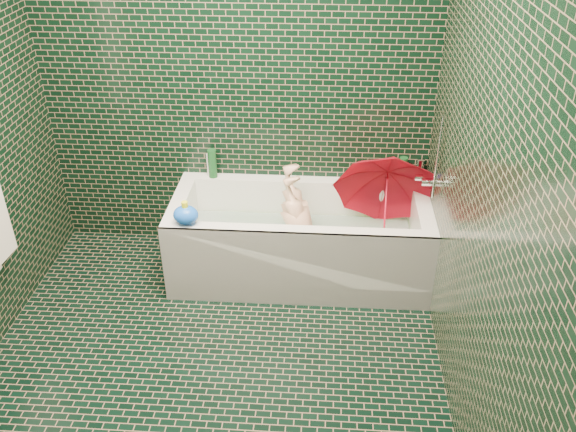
# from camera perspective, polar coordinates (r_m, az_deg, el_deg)

# --- Properties ---
(floor) EXTENTS (2.80, 2.80, 0.00)m
(floor) POSITION_cam_1_polar(r_m,az_deg,el_deg) (3.55, -7.32, -14.67)
(floor) COLOR black
(floor) RESTS_ON ground
(wall_back) EXTENTS (2.80, 0.00, 2.80)m
(wall_back) POSITION_cam_1_polar(r_m,az_deg,el_deg) (4.06, -4.96, 12.76)
(wall_back) COLOR black
(wall_back) RESTS_ON floor
(wall_right) EXTENTS (0.00, 2.80, 2.80)m
(wall_right) POSITION_cam_1_polar(r_m,az_deg,el_deg) (2.81, 17.80, 2.47)
(wall_right) COLOR black
(wall_right) RESTS_ON floor
(bathtub) EXTENTS (1.70, 0.75, 0.55)m
(bathtub) POSITION_cam_1_polar(r_m,az_deg,el_deg) (4.13, 1.11, -2.91)
(bathtub) COLOR white
(bathtub) RESTS_ON floor
(bath_mat) EXTENTS (1.35, 0.47, 0.01)m
(bath_mat) POSITION_cam_1_polar(r_m,az_deg,el_deg) (4.18, 1.12, -3.40)
(bath_mat) COLOR #3AD42A
(bath_mat) RESTS_ON bathtub
(water) EXTENTS (1.48, 0.53, 0.00)m
(water) POSITION_cam_1_polar(r_m,az_deg,el_deg) (4.10, 1.14, -1.75)
(water) COLOR silver
(water) RESTS_ON bathtub
(faucet) EXTENTS (0.18, 0.19, 0.55)m
(faucet) POSITION_cam_1_polar(r_m,az_deg,el_deg) (3.90, 13.25, 3.59)
(faucet) COLOR silver
(faucet) RESTS_ON wall_right
(child) EXTENTS (0.97, 0.36, 0.41)m
(child) POSITION_cam_1_polar(r_m,az_deg,el_deg) (4.08, 1.48, -1.74)
(child) COLOR #F0B796
(child) RESTS_ON bathtub
(umbrella) EXTENTS (0.86, 0.96, 0.96)m
(umbrella) POSITION_cam_1_polar(r_m,az_deg,el_deg) (3.97, 9.12, 1.09)
(umbrella) COLOR red
(umbrella) RESTS_ON bathtub
(soap_bottle_a) EXTENTS (0.11, 0.11, 0.25)m
(soap_bottle_a) POSITION_cam_1_polar(r_m,az_deg,el_deg) (4.29, 12.15, 2.99)
(soap_bottle_a) COLOR white
(soap_bottle_a) RESTS_ON bathtub
(soap_bottle_b) EXTENTS (0.10, 0.11, 0.21)m
(soap_bottle_b) POSITION_cam_1_polar(r_m,az_deg,el_deg) (4.26, 11.21, 2.92)
(soap_bottle_b) COLOR #42217C
(soap_bottle_b) RESTS_ON bathtub
(soap_bottle_c) EXTENTS (0.15, 0.15, 0.15)m
(soap_bottle_c) POSITION_cam_1_polar(r_m,az_deg,el_deg) (4.25, 9.96, 2.94)
(soap_bottle_c) COLOR #154B1F
(soap_bottle_c) RESTS_ON bathtub
(bottle_right_tall) EXTENTS (0.06, 0.06, 0.19)m
(bottle_right_tall) POSITION_cam_1_polar(r_m,az_deg,el_deg) (4.23, 10.67, 4.21)
(bottle_right_tall) COLOR #154B1F
(bottle_right_tall) RESTS_ON bathtub
(bottle_right_pump) EXTENTS (0.05, 0.05, 0.17)m
(bottle_right_pump) POSITION_cam_1_polar(r_m,az_deg,el_deg) (4.27, 12.23, 4.16)
(bottle_right_pump) COLOR silver
(bottle_right_pump) RESTS_ON bathtub
(bottle_left_tall) EXTENTS (0.08, 0.08, 0.21)m
(bottle_left_tall) POSITION_cam_1_polar(r_m,az_deg,el_deg) (4.27, -7.08, 4.90)
(bottle_left_tall) COLOR #154B1F
(bottle_left_tall) RESTS_ON bathtub
(bottle_left_short) EXTENTS (0.07, 0.07, 0.16)m
(bottle_left_short) POSITION_cam_1_polar(r_m,az_deg,el_deg) (4.30, -7.27, 4.78)
(bottle_left_short) COLOR white
(bottle_left_short) RESTS_ON bathtub
(rubber_duck) EXTENTS (0.12, 0.08, 0.10)m
(rubber_duck) POSITION_cam_1_polar(r_m,az_deg,el_deg) (4.25, 9.66, 3.67)
(rubber_duck) COLOR #FFFC1A
(rubber_duck) RESTS_ON bathtub
(bath_toy) EXTENTS (0.19, 0.18, 0.15)m
(bath_toy) POSITION_cam_1_polar(r_m,az_deg,el_deg) (3.76, -9.55, 0.12)
(bath_toy) COLOR blue
(bath_toy) RESTS_ON bathtub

